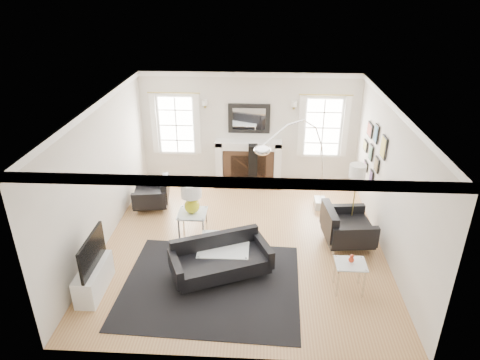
# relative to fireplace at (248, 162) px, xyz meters

# --- Properties ---
(floor) EXTENTS (6.00, 6.00, 0.00)m
(floor) POSITION_rel_fireplace_xyz_m (0.00, -2.79, -0.54)
(floor) COLOR #AD7348
(floor) RESTS_ON ground
(back_wall) EXTENTS (5.50, 0.04, 2.80)m
(back_wall) POSITION_rel_fireplace_xyz_m (0.00, 0.21, 0.86)
(back_wall) COLOR silver
(back_wall) RESTS_ON floor
(front_wall) EXTENTS (5.50, 0.04, 2.80)m
(front_wall) POSITION_rel_fireplace_xyz_m (0.00, -5.79, 0.86)
(front_wall) COLOR silver
(front_wall) RESTS_ON floor
(left_wall) EXTENTS (0.04, 6.00, 2.80)m
(left_wall) POSITION_rel_fireplace_xyz_m (-2.75, -2.79, 0.86)
(left_wall) COLOR silver
(left_wall) RESTS_ON floor
(right_wall) EXTENTS (0.04, 6.00, 2.80)m
(right_wall) POSITION_rel_fireplace_xyz_m (2.75, -2.79, 0.86)
(right_wall) COLOR silver
(right_wall) RESTS_ON floor
(ceiling) EXTENTS (5.50, 6.00, 0.02)m
(ceiling) POSITION_rel_fireplace_xyz_m (0.00, -2.79, 2.26)
(ceiling) COLOR white
(ceiling) RESTS_ON back_wall
(crown_molding) EXTENTS (5.50, 6.00, 0.12)m
(crown_molding) POSITION_rel_fireplace_xyz_m (0.00, -2.79, 2.20)
(crown_molding) COLOR white
(crown_molding) RESTS_ON back_wall
(fireplace) EXTENTS (1.70, 0.69, 1.11)m
(fireplace) POSITION_rel_fireplace_xyz_m (0.00, 0.00, 0.00)
(fireplace) COLOR white
(fireplace) RESTS_ON floor
(mantel_mirror) EXTENTS (1.05, 0.07, 0.75)m
(mantel_mirror) POSITION_rel_fireplace_xyz_m (0.00, 0.16, 1.11)
(mantel_mirror) COLOR black
(mantel_mirror) RESTS_ON back_wall
(window_left) EXTENTS (1.24, 0.15, 1.62)m
(window_left) POSITION_rel_fireplace_xyz_m (-1.85, 0.16, 0.92)
(window_left) COLOR white
(window_left) RESTS_ON back_wall
(window_right) EXTENTS (1.24, 0.15, 1.62)m
(window_right) POSITION_rel_fireplace_xyz_m (1.85, 0.16, 0.92)
(window_right) COLOR white
(window_right) RESTS_ON back_wall
(gallery_wall) EXTENTS (0.04, 1.73, 1.29)m
(gallery_wall) POSITION_rel_fireplace_xyz_m (2.72, -1.50, 0.99)
(gallery_wall) COLOR black
(gallery_wall) RESTS_ON right_wall
(tv_unit) EXTENTS (0.35, 1.00, 1.09)m
(tv_unit) POSITION_rel_fireplace_xyz_m (-2.44, -4.49, -0.21)
(tv_unit) COLOR white
(tv_unit) RESTS_ON floor
(area_rug) EXTENTS (3.14, 2.65, 0.01)m
(area_rug) POSITION_rel_fireplace_xyz_m (-0.49, -4.24, -0.54)
(area_rug) COLOR black
(area_rug) RESTS_ON floor
(sofa) EXTENTS (1.91, 1.40, 0.57)m
(sofa) POSITION_rel_fireplace_xyz_m (-0.37, -3.91, -0.23)
(sofa) COLOR black
(sofa) RESTS_ON floor
(armchair_left) EXTENTS (0.89, 0.96, 0.58)m
(armchair_left) POSITION_rel_fireplace_xyz_m (-2.13, -1.54, -0.22)
(armchair_left) COLOR black
(armchair_left) RESTS_ON floor
(armchair_right) EXTENTS (1.01, 1.10, 0.68)m
(armchair_right) POSITION_rel_fireplace_xyz_m (2.01, -2.84, -0.16)
(armchair_right) COLOR black
(armchair_right) RESTS_ON floor
(coffee_table) EXTENTS (0.92, 0.92, 0.41)m
(coffee_table) POSITION_rel_fireplace_xyz_m (-0.32, -3.56, -0.16)
(coffee_table) COLOR silver
(coffee_table) RESTS_ON floor
(side_table_left) EXTENTS (0.56, 0.56, 0.62)m
(side_table_left) POSITION_rel_fireplace_xyz_m (-1.02, -2.81, -0.03)
(side_table_left) COLOR silver
(side_table_left) RESTS_ON floor
(nesting_table) EXTENTS (0.51, 0.43, 0.56)m
(nesting_table) POSITION_rel_fireplace_xyz_m (1.86, -4.24, -0.10)
(nesting_table) COLOR silver
(nesting_table) RESTS_ON floor
(gourd_lamp) EXTENTS (0.40, 0.40, 0.65)m
(gourd_lamp) POSITION_rel_fireplace_xyz_m (-1.02, -2.81, 0.45)
(gourd_lamp) COLOR gold
(gourd_lamp) RESTS_ON side_table_left
(orange_vase) EXTENTS (0.10, 0.10, 0.15)m
(orange_vase) POSITION_rel_fireplace_xyz_m (1.86, -4.24, 0.11)
(orange_vase) COLOR red
(orange_vase) RESTS_ON nesting_table
(arc_floor_lamp) EXTENTS (1.66, 1.54, 2.35)m
(arc_floor_lamp) POSITION_rel_fireplace_xyz_m (1.03, -1.90, 0.73)
(arc_floor_lamp) COLOR silver
(arc_floor_lamp) RESTS_ON floor
(stick_floor_lamp) EXTENTS (0.32, 0.32, 1.59)m
(stick_floor_lamp) POSITION_rel_fireplace_xyz_m (2.20, -2.49, 0.84)
(stick_floor_lamp) COLOR #AE973C
(stick_floor_lamp) RESTS_ON floor
(speaker_tower) EXTENTS (0.24, 0.24, 1.12)m
(speaker_tower) POSITION_rel_fireplace_xyz_m (0.12, -0.29, 0.02)
(speaker_tower) COLOR black
(speaker_tower) RESTS_ON floor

